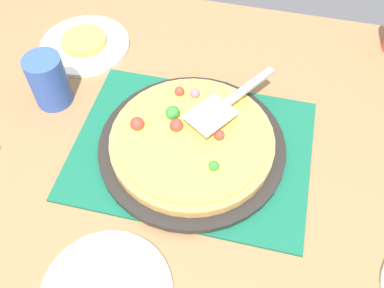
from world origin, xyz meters
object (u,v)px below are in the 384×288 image
at_px(pizza_pan, 192,146).
at_px(served_slice_right, 84,41).
at_px(pizza, 192,139).
at_px(pizza_server, 227,103).
at_px(plate_far_right, 85,45).
at_px(cup_near, 48,81).

distance_m(pizza_pan, served_slice_right, 0.41).
bearing_deg(served_slice_right, pizza, -36.59).
xyz_separation_m(pizza_pan, pizza_server, (0.05, 0.08, 0.06)).
height_order(pizza, plate_far_right, pizza).
relative_size(cup_near, pizza_server, 0.56).
distance_m(pizza_pan, pizza_server, 0.11).
distance_m(cup_near, pizza_server, 0.39).
bearing_deg(served_slice_right, pizza_pan, -36.66).
xyz_separation_m(pizza, served_slice_right, (-0.33, 0.25, -0.02)).
height_order(cup_near, pizza_server, cup_near).
relative_size(plate_far_right, cup_near, 1.83).
height_order(plate_far_right, pizza_server, pizza_server).
bearing_deg(plate_far_right, pizza_pan, -36.66).
height_order(pizza_pan, pizza_server, pizza_server).
distance_m(pizza, cup_near, 0.34).
xyz_separation_m(pizza_pan, served_slice_right, (-0.33, 0.25, 0.01)).
xyz_separation_m(cup_near, pizza_server, (0.38, 0.02, 0.01)).
bearing_deg(cup_near, pizza_server, 2.49).
bearing_deg(served_slice_right, pizza_server, -23.21).
bearing_deg(pizza_server, pizza, -124.80).
height_order(served_slice_right, pizza_server, pizza_server).
bearing_deg(pizza_pan, cup_near, 168.93).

